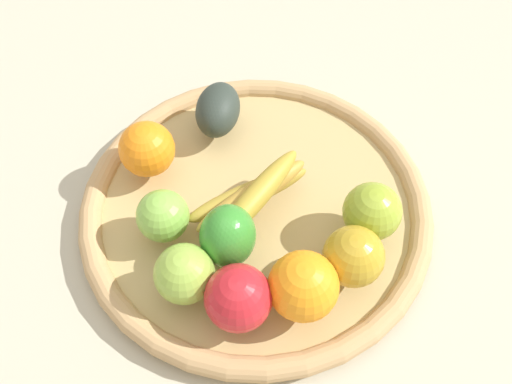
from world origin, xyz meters
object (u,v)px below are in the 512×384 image
object	(u,v)px
apple_1	(238,298)
bell_pepper	(228,236)
apple_4	(184,274)
apple_2	(353,256)
avocado	(218,110)
apple_0	(372,212)
orange_1	(147,149)
orange_0	(303,286)
banana_bunch	(254,196)
apple_3	(163,216)

from	to	relation	value
apple_1	bell_pepper	size ratio (longest dim) A/B	0.92
apple_4	apple_2	xyz separation A→B (m)	(0.01, -0.20, 0.00)
apple_2	avocado	bearing A→B (deg)	32.13
apple_0	orange_1	xyz separation A→B (m)	(0.11, 0.28, 0.00)
apple_0	apple_4	xyz separation A→B (m)	(-0.07, 0.23, -0.00)
orange_0	banana_bunch	bearing A→B (deg)	19.90
apple_3	orange_0	xyz separation A→B (m)	(-0.11, -0.16, 0.01)
apple_1	banana_bunch	distance (m)	0.15
apple_4	bell_pepper	bearing A→B (deg)	-49.33
apple_2	apple_0	bearing A→B (deg)	-27.74
bell_pepper	avocado	bearing A→B (deg)	-158.39
apple_0	apple_2	distance (m)	0.07
apple_0	banana_bunch	bearing A→B (deg)	75.62
orange_1	orange_0	bearing A→B (deg)	-138.56
bell_pepper	orange_0	world-z (taller)	bell_pepper
avocado	orange_0	bearing A→B (deg)	-162.02
apple_1	apple_2	world-z (taller)	apple_1
bell_pepper	apple_2	world-z (taller)	bell_pepper
apple_1	orange_0	xyz separation A→B (m)	(0.01, -0.07, 0.00)
banana_bunch	apple_4	distance (m)	0.14
apple_3	apple_0	distance (m)	0.26
apple_3	apple_2	distance (m)	0.23
apple_3	avocado	size ratio (longest dim) A/B	0.73
apple_4	apple_3	bearing A→B (deg)	18.89
apple_4	apple_2	size ratio (longest dim) A/B	0.97
apple_3	apple_1	size ratio (longest dim) A/B	0.85
banana_bunch	orange_0	bearing A→B (deg)	-160.10
banana_bunch	orange_1	bearing A→B (deg)	61.00
avocado	apple_0	distance (m)	0.26
orange_0	apple_2	distance (m)	0.07
bell_pepper	apple_3	bearing A→B (deg)	-96.70
apple_3	banana_bunch	distance (m)	0.12
banana_bunch	apple_3	bearing A→B (deg)	103.57
orange_0	apple_2	xyz separation A→B (m)	(0.04, -0.06, -0.00)
orange_1	apple_4	distance (m)	0.19
apple_3	apple_0	xyz separation A→B (m)	(-0.01, -0.25, 0.00)
avocado	apple_2	world-z (taller)	apple_2
apple_2	apple_3	bearing A→B (deg)	72.55
banana_bunch	apple_4	bearing A→B (deg)	142.19
apple_1	apple_2	distance (m)	0.14
apple_0	apple_4	size ratio (longest dim) A/B	1.03
apple_1	banana_bunch	xyz separation A→B (m)	(0.14, -0.02, -0.01)
apple_1	banana_bunch	bearing A→B (deg)	-9.57
apple_3	apple_4	bearing A→B (deg)	-161.11
apple_0	orange_0	world-z (taller)	orange_0
banana_bunch	avocado	size ratio (longest dim) A/B	1.87
apple_3	avocado	xyz separation A→B (m)	(0.17, -0.07, -0.00)
apple_3	bell_pepper	size ratio (longest dim) A/B	0.79
bell_pepper	orange_0	xyz separation A→B (m)	(-0.07, -0.08, -0.00)
apple_0	orange_1	world-z (taller)	orange_1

